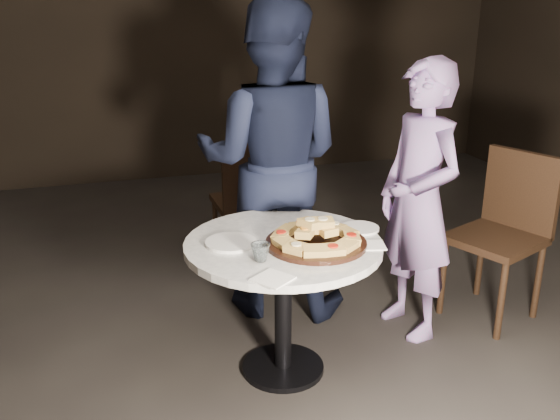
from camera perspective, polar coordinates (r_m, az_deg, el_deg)
name	(u,v)px	position (r m, az deg, el deg)	size (l,w,h in m)	color
floor	(318,374)	(3.03, 3.50, -14.75)	(7.00, 7.00, 0.00)	black
table	(283,267)	(2.79, 0.29, -5.21)	(0.88, 0.88, 0.66)	black
serving_board	(316,243)	(2.71, 3.31, -3.04)	(0.44, 0.44, 0.02)	black
focaccia_pile	(316,234)	(2.69, 3.30, -2.23)	(0.40, 0.38, 0.10)	tan
plate_left	(231,242)	(2.72, -4.51, -2.98)	(0.22, 0.22, 0.01)	white
plate_right	(360,228)	(2.91, 7.31, -1.65)	(0.18, 0.18, 0.01)	white
water_glass	(260,252)	(2.54, -1.80, -3.88)	(0.08, 0.08, 0.07)	silver
napkin_near	(273,279)	(2.39, -0.67, -6.31)	(0.13, 0.13, 0.01)	white
napkin_far	(372,245)	(2.73, 8.38, -3.20)	(0.11, 0.11, 0.01)	white
chair_far	(251,197)	(3.85, -2.69, 1.24)	(0.42, 0.44, 0.86)	black
chair_right	(506,224)	(3.56, 19.96, -1.17)	(0.57, 0.56, 0.90)	black
diner_navy	(271,161)	(3.31, -0.84, 4.48)	(0.82, 0.64, 1.69)	black
diner_teal	(419,202)	(3.18, 12.58, 0.75)	(0.52, 0.34, 1.41)	#866DAA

